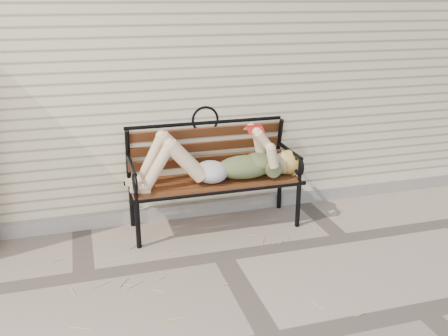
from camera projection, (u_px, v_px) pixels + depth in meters
name	position (u px, v px, depth m)	size (l,w,h in m)	color
ground	(223.00, 256.00, 4.64)	(80.00, 80.00, 0.00)	gray
house_wall	(162.00, 56.00, 6.86)	(8.00, 4.00, 3.00)	beige
foundation_strip	(198.00, 208.00, 5.50)	(8.00, 0.10, 0.15)	#AFA79E
garden_bench	(212.00, 161.00, 5.13)	(1.88, 0.75, 1.21)	black
reading_woman	(217.00, 162.00, 4.99)	(1.77, 0.40, 0.56)	#0A3947
straw_scatter	(180.00, 287.00, 4.15)	(2.90, 1.73, 0.01)	tan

